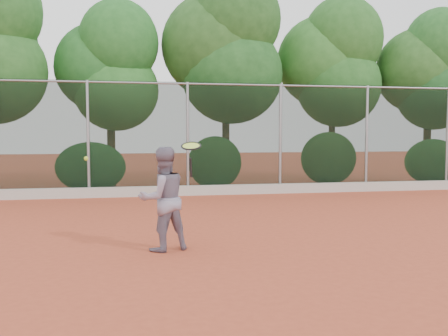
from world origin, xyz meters
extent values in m
plane|color=#B04429|center=(0.00, 0.00, 0.00)|extent=(80.00, 80.00, 0.00)
cube|color=#B9B5AB|center=(0.00, 6.82, 0.15)|extent=(24.00, 0.20, 0.30)
imported|color=gray|center=(-1.27, -0.33, 0.85)|extent=(1.00, 0.89, 1.70)
cube|color=black|center=(0.00, 7.00, 1.75)|extent=(24.00, 0.01, 3.50)
cylinder|color=gray|center=(0.00, 7.00, 3.45)|extent=(24.00, 0.06, 0.06)
cylinder|color=gray|center=(-3.00, 7.00, 1.75)|extent=(0.09, 0.09, 3.50)
cylinder|color=gray|center=(0.00, 7.00, 1.75)|extent=(0.09, 0.09, 3.50)
cylinder|color=gray|center=(3.00, 7.00, 1.75)|extent=(0.09, 0.09, 3.50)
cylinder|color=gray|center=(6.00, 7.00, 1.75)|extent=(0.09, 0.09, 3.50)
cylinder|color=gray|center=(9.00, 7.00, 1.75)|extent=(0.09, 0.09, 3.50)
cylinder|color=#3C2617|center=(-2.40, 9.30, 1.20)|extent=(0.28, 0.28, 2.40)
ellipsoid|color=#256221|center=(-2.20, 9.20, 3.40)|extent=(2.90, 2.40, 2.80)
ellipsoid|color=#1E581F|center=(-2.70, 9.50, 4.20)|extent=(3.20, 2.70, 3.10)
ellipsoid|color=#1E571F|center=(-2.10, 9.00, 5.00)|extent=(2.70, 2.30, 2.90)
cylinder|color=#3E2717|center=(1.60, 9.00, 1.50)|extent=(0.26, 0.26, 3.00)
ellipsoid|color=#2D6C29|center=(1.80, 8.90, 4.00)|extent=(3.60, 3.00, 3.50)
ellipsoid|color=#366C29|center=(1.30, 9.20, 5.00)|extent=(3.90, 3.20, 3.80)
ellipsoid|color=#316928|center=(1.90, 8.80, 5.90)|extent=(3.20, 2.70, 3.30)
cylinder|color=#412919|center=(5.70, 9.20, 1.35)|extent=(0.24, 0.24, 2.70)
ellipsoid|color=#20531C|center=(5.90, 9.10, 3.70)|extent=(3.20, 2.70, 3.10)
ellipsoid|color=#265E20|center=(5.40, 9.40, 4.60)|extent=(3.50, 2.90, 3.40)
ellipsoid|color=#20521C|center=(6.00, 9.00, 5.40)|extent=(3.00, 2.50, 3.10)
cylinder|color=#3B2517|center=(9.40, 8.80, 1.25)|extent=(0.28, 0.28, 2.50)
ellipsoid|color=#256326|center=(9.60, 8.70, 3.50)|extent=(3.00, 2.50, 2.90)
ellipsoid|color=#39732B|center=(9.10, 9.00, 4.30)|extent=(3.30, 2.80, 3.20)
ellipsoid|color=#2E712B|center=(9.70, 8.60, 5.10)|extent=(2.80, 2.40, 3.00)
ellipsoid|color=#2B722D|center=(-3.00, 7.80, 0.85)|extent=(2.20, 1.16, 1.60)
ellipsoid|color=#2D6A28|center=(1.00, 7.80, 0.95)|extent=(1.80, 1.04, 1.76)
ellipsoid|color=#336A28|center=(5.00, 7.80, 1.05)|extent=(2.00, 1.10, 1.84)
ellipsoid|color=#31752C|center=(9.00, 7.80, 0.90)|extent=(2.16, 1.12, 1.64)
cylinder|color=black|center=(-0.83, -0.47, 1.37)|extent=(0.07, 0.15, 0.33)
torus|color=black|center=(-0.83, -0.53, 1.72)|extent=(0.39, 0.39, 0.14)
cylinder|color=#CCEA44|center=(-0.83, -0.53, 1.72)|extent=(0.33, 0.32, 0.10)
sphere|color=#BCE033|center=(-2.50, -0.07, 1.51)|extent=(0.07, 0.07, 0.07)
camera|label=1|loc=(-1.81, -8.46, 1.92)|focal=40.00mm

